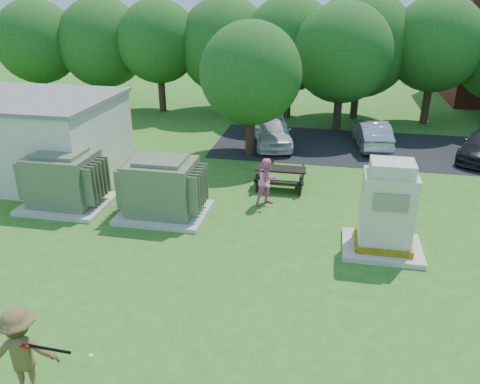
% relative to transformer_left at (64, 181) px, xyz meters
% --- Properties ---
extents(ground, '(120.00, 120.00, 0.00)m').
position_rel_transformer_left_xyz_m(ground, '(6.50, -4.50, -0.97)').
color(ground, '#2D6619').
rests_on(ground, ground).
extents(parking_strip, '(20.00, 6.00, 0.01)m').
position_rel_transformer_left_xyz_m(parking_strip, '(13.50, 9.00, -0.96)').
color(parking_strip, '#232326').
rests_on(parking_strip, ground).
extents(transformer_left, '(3.00, 2.40, 2.07)m').
position_rel_transformer_left_xyz_m(transformer_left, '(0.00, 0.00, 0.00)').
color(transformer_left, beige).
rests_on(transformer_left, ground).
extents(transformer_right, '(3.00, 2.40, 2.07)m').
position_rel_transformer_left_xyz_m(transformer_right, '(3.70, 0.00, 0.00)').
color(transformer_right, beige).
rests_on(transformer_right, ground).
extents(generator_cabinet, '(2.33, 1.91, 2.84)m').
position_rel_transformer_left_xyz_m(generator_cabinet, '(10.98, -1.03, 0.27)').
color(generator_cabinet, beige).
rests_on(generator_cabinet, ground).
extents(picnic_table, '(1.92, 1.44, 0.82)m').
position_rel_transformer_left_xyz_m(picnic_table, '(7.40, 3.17, -0.46)').
color(picnic_table, black).
rests_on(picnic_table, ground).
extents(batter, '(1.40, 1.05, 1.92)m').
position_rel_transformer_left_xyz_m(batter, '(3.78, -7.95, -0.01)').
color(batter, brown).
rests_on(batter, ground).
extents(person_at_picnic, '(1.09, 1.06, 1.76)m').
position_rel_transformer_left_xyz_m(person_at_picnic, '(7.10, 1.52, -0.09)').
color(person_at_picnic, pink).
rests_on(person_at_picnic, ground).
extents(car_white, '(2.64, 4.62, 1.48)m').
position_rel_transformer_left_xyz_m(car_white, '(6.35, 8.61, -0.23)').
color(car_white, silver).
rests_on(car_white, ground).
extents(car_silver_a, '(1.90, 4.17, 1.33)m').
position_rel_transformer_left_xyz_m(car_silver_a, '(11.21, 9.29, -0.31)').
color(car_silver_a, '#A7A7AC').
rests_on(car_silver_a, ground).
extents(batting_equipment, '(1.37, 0.25, 0.24)m').
position_rel_transformer_left_xyz_m(batting_equipment, '(4.48, -8.06, 0.26)').
color(batting_equipment, black).
rests_on(batting_equipment, ground).
extents(tree_row, '(41.30, 13.30, 7.30)m').
position_rel_transformer_left_xyz_m(tree_row, '(8.25, 14.00, 3.18)').
color(tree_row, '#47301E').
rests_on(tree_row, ground).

